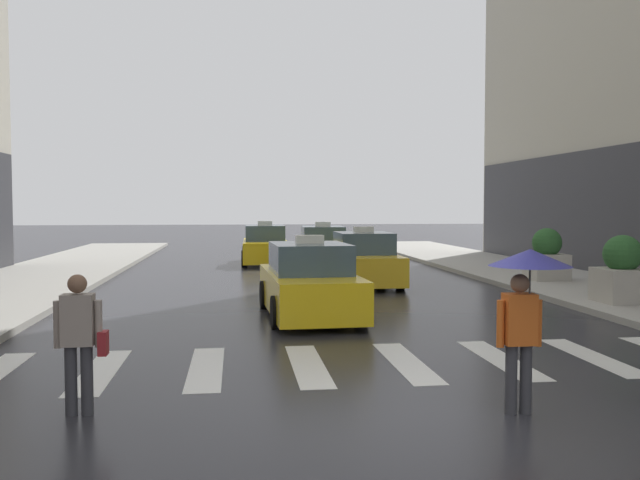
{
  "coord_description": "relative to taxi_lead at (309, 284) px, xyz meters",
  "views": [
    {
      "loc": [
        -1.86,
        -7.17,
        2.45
      ],
      "look_at": [
        0.04,
        8.0,
        1.66
      ],
      "focal_mm": 37.85,
      "sensor_mm": 36.0,
      "label": 1
    }
  ],
  "objects": [
    {
      "name": "ground_plane",
      "position": [
        0.26,
        -7.48,
        -0.72
      ],
      "size": [
        160.0,
        160.0,
        0.0
      ],
      "primitive_type": "plane",
      "color": "#26262B"
    },
    {
      "name": "planter_near_corner",
      "position": [
        7.51,
        0.27,
        0.15
      ],
      "size": [
        1.1,
        1.1,
        1.6
      ],
      "color": "#A8A399",
      "rests_on": "curb_right"
    },
    {
      "name": "crosswalk_markings",
      "position": [
        0.26,
        -4.48,
        -0.72
      ],
      "size": [
        11.3,
        2.8,
        0.01
      ],
      "color": "silver",
      "rests_on": "ground"
    },
    {
      "name": "pedestrian_with_umbrella",
      "position": [
        1.76,
        -7.19,
        0.79
      ],
      "size": [
        0.96,
        0.96,
        1.94
      ],
      "color": "#333338",
      "rests_on": "ground"
    },
    {
      "name": "taxi_fourth",
      "position": [
        -0.38,
        13.6,
        0.0
      ],
      "size": [
        2.01,
        4.58,
        1.8
      ],
      "color": "yellow",
      "rests_on": "ground"
    },
    {
      "name": "pedestrian_with_handbag",
      "position": [
        -3.41,
        -6.59,
        0.21
      ],
      "size": [
        0.6,
        0.24,
        1.65
      ],
      "color": "#333338",
      "rests_on": "ground"
    },
    {
      "name": "taxi_third",
      "position": [
        1.84,
        11.9,
        0.0
      ],
      "size": [
        2.06,
        4.6,
        1.8
      ],
      "color": "yellow",
      "rests_on": "ground"
    },
    {
      "name": "taxi_lead",
      "position": [
        0.0,
        0.0,
        0.0
      ],
      "size": [
        2.08,
        4.61,
        1.8
      ],
      "color": "yellow",
      "rests_on": "ground"
    },
    {
      "name": "taxi_second",
      "position": [
        2.3,
        5.77,
        0.0
      ],
      "size": [
        1.95,
        4.55,
        1.8
      ],
      "color": "gold",
      "rests_on": "ground"
    },
    {
      "name": "planter_mid_block",
      "position": [
        7.96,
        5.12,
        0.15
      ],
      "size": [
        1.1,
        1.1,
        1.6
      ],
      "color": "#A8A399",
      "rests_on": "curb_right"
    }
  ]
}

